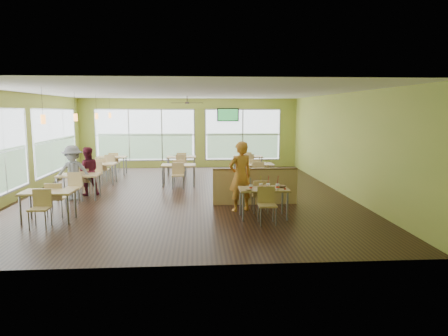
{
  "coord_description": "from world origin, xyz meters",
  "views": [
    {
      "loc": [
        0.37,
        -12.6,
        2.66
      ],
      "look_at": [
        1.12,
        -1.48,
        1.04
      ],
      "focal_mm": 32.0,
      "sensor_mm": 36.0,
      "label": 1
    }
  ],
  "objects_px": {
    "man_plaid": "(240,176)",
    "food_basket": "(282,186)",
    "main_table": "(264,193)",
    "half_wall_divider": "(255,186)"
  },
  "relations": [
    {
      "from": "main_table",
      "to": "half_wall_divider",
      "type": "xyz_separation_m",
      "value": [
        0.0,
        1.45,
        -0.11
      ]
    },
    {
      "from": "man_plaid",
      "to": "food_basket",
      "type": "height_order",
      "value": "man_plaid"
    },
    {
      "from": "man_plaid",
      "to": "half_wall_divider",
      "type": "bearing_deg",
      "value": -147.03
    },
    {
      "from": "half_wall_divider",
      "to": "man_plaid",
      "type": "height_order",
      "value": "man_plaid"
    },
    {
      "from": "main_table",
      "to": "man_plaid",
      "type": "xyz_separation_m",
      "value": [
        -0.5,
        0.74,
        0.3
      ]
    },
    {
      "from": "half_wall_divider",
      "to": "food_basket",
      "type": "distance_m",
      "value": 1.49
    },
    {
      "from": "half_wall_divider",
      "to": "man_plaid",
      "type": "distance_m",
      "value": 0.96
    },
    {
      "from": "main_table",
      "to": "food_basket",
      "type": "xyz_separation_m",
      "value": [
        0.47,
        0.06,
        0.15
      ]
    },
    {
      "from": "man_plaid",
      "to": "food_basket",
      "type": "distance_m",
      "value": 1.19
    },
    {
      "from": "main_table",
      "to": "man_plaid",
      "type": "bearing_deg",
      "value": 124.0
    }
  ]
}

